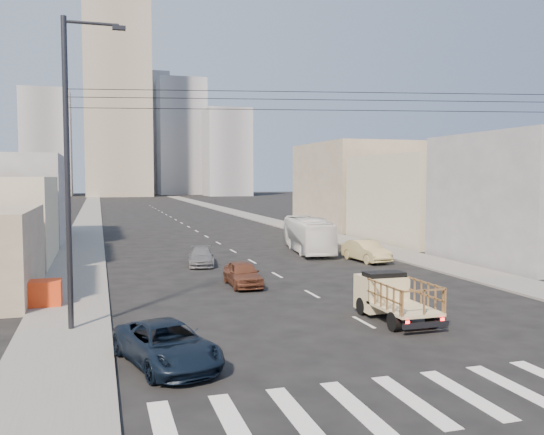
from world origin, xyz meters
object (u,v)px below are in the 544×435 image
sedan_brown (243,274)px  streetlamp_left (70,165)px  city_bus (308,235)px  sedan_tan (366,251)px  sedan_grey (201,257)px  crate_stack (41,293)px  flatbed_pickup (394,294)px  navy_pickup (167,344)px

sedan_brown → streetlamp_left: size_ratio=0.34×
city_bus → streetlamp_left: (-17.04, -19.78, 5.05)m
sedan_tan → sedan_grey: size_ratio=1.12×
sedan_tan → crate_stack: 22.57m
flatbed_pickup → sedan_tan: flatbed_pickup is taller
sedan_grey → crate_stack: size_ratio=2.28×
city_bus → sedan_grey: (-9.43, -4.62, -0.79)m
sedan_brown → navy_pickup: bearing=-113.9°
city_bus → crate_stack: city_bus is taller
crate_stack → flatbed_pickup: bearing=-25.0°
navy_pickup → crate_stack: size_ratio=2.71×
sedan_tan → crate_stack: size_ratio=2.54×
sedan_brown → streetlamp_left: bearing=-139.8°
navy_pickup → city_bus: (14.04, 24.93, 0.70)m
streetlamp_left → flatbed_pickup: bearing=-9.0°
streetlamp_left → crate_stack: streetlamp_left is taller
sedan_grey → crate_stack: (-9.22, -10.47, 0.10)m
navy_pickup → crate_stack: 10.85m
flatbed_pickup → streetlamp_left: size_ratio=0.37×
flatbed_pickup → city_bus: 22.21m
flatbed_pickup → sedan_grey: flatbed_pickup is taller
flatbed_pickup → streetlamp_left: streetlamp_left is taller
navy_pickup → crate_stack: navy_pickup is taller
flatbed_pickup → crate_stack: flatbed_pickup is taller
navy_pickup → sedan_grey: 20.82m
city_bus → sedan_grey: bearing=-145.3°
flatbed_pickup → sedan_tan: (6.38, 15.61, -0.34)m
flatbed_pickup → sedan_grey: bearing=106.7°
city_bus → streetlamp_left: streetlamp_left is taller
sedan_tan → sedan_grey: sedan_tan is taller
sedan_tan → streetlamp_left: size_ratio=0.38×
sedan_brown → crate_stack: (-10.13, -2.45, 0.00)m
sedan_tan → city_bus: bearing=102.9°
sedan_brown → sedan_tan: 12.42m
sedan_tan → streetlamp_left: bearing=-150.4°
sedan_grey → city_bus: bearing=35.6°
sedan_grey → crate_stack: bearing=-121.9°
sedan_tan → crate_stack: sedan_tan is taller
sedan_brown → city_bus: bearing=56.4°
sedan_tan → streetlamp_left: (-19.13, -13.60, 5.68)m
sedan_brown → streetlamp_left: streetlamp_left is taller
flatbed_pickup → navy_pickup: size_ratio=0.90×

